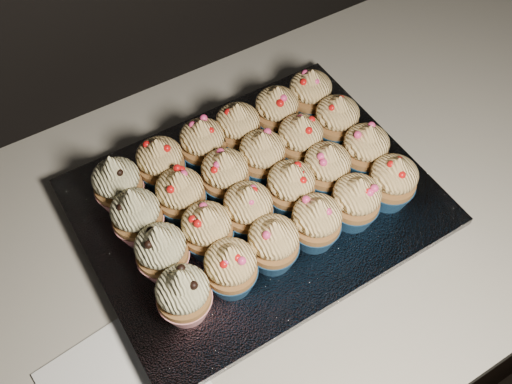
{
  "coord_description": "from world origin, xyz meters",
  "views": [
    {
      "loc": [
        0.01,
        1.34,
        1.55
      ],
      "look_at": [
        0.24,
        1.7,
        0.95
      ],
      "focal_mm": 40.0,
      "sensor_mm": 36.0,
      "label": 1
    }
  ],
  "objects": [
    {
      "name": "cupcake_19",
      "position": [
        0.15,
        1.79,
        0.97
      ],
      "size": [
        0.06,
        0.06,
        0.08
      ],
      "color": "navy",
      "rests_on": "foil_lining"
    },
    {
      "name": "cupcake_4",
      "position": [
        0.33,
        1.61,
        0.97
      ],
      "size": [
        0.06,
        0.06,
        0.08
      ],
      "color": "navy",
      "rests_on": "foil_lining"
    },
    {
      "name": "cupcake_10",
      "position": [
        0.32,
        1.67,
        0.97
      ],
      "size": [
        0.06,
        0.06,
        0.08
      ],
      "color": "navy",
      "rests_on": "foil_lining"
    },
    {
      "name": "cupcake_2",
      "position": [
        0.21,
        1.62,
        0.97
      ],
      "size": [
        0.06,
        0.06,
        0.08
      ],
      "color": "navy",
      "rests_on": "foil_lining"
    },
    {
      "name": "cupcake_9",
      "position": [
        0.27,
        1.67,
        0.97
      ],
      "size": [
        0.06,
        0.06,
        0.08
      ],
      "color": "navy",
      "rests_on": "foil_lining"
    },
    {
      "name": "cupcake_11",
      "position": [
        0.39,
        1.67,
        0.97
      ],
      "size": [
        0.06,
        0.06,
        0.08
      ],
      "color": "navy",
      "rests_on": "foil_lining"
    },
    {
      "name": "cupcake_0",
      "position": [
        0.09,
        1.61,
        0.97
      ],
      "size": [
        0.06,
        0.06,
        0.1
      ],
      "color": "red",
      "rests_on": "foil_lining"
    },
    {
      "name": "cupcake_17",
      "position": [
        0.38,
        1.74,
        0.97
      ],
      "size": [
        0.06,
        0.06,
        0.08
      ],
      "color": "navy",
      "rests_on": "foil_lining"
    },
    {
      "name": "cupcake_12",
      "position": [
        0.08,
        1.73,
        0.97
      ],
      "size": [
        0.06,
        0.06,
        0.1
      ],
      "color": "red",
      "rests_on": "foil_lining"
    },
    {
      "name": "foil_lining",
      "position": [
        0.24,
        1.7,
        0.93
      ],
      "size": [
        0.45,
        0.35,
        0.01
      ],
      "primitive_type": "cube",
      "rotation": [
        0.0,
        0.0,
        0.0
      ],
      "color": "silver",
      "rests_on": "baking_tray"
    },
    {
      "name": "cupcake_16",
      "position": [
        0.32,
        1.73,
        0.97
      ],
      "size": [
        0.06,
        0.06,
        0.08
      ],
      "color": "navy",
      "rests_on": "foil_lining"
    },
    {
      "name": "cupcake_3",
      "position": [
        0.27,
        1.61,
        0.97
      ],
      "size": [
        0.06,
        0.06,
        0.08
      ],
      "color": "navy",
      "rests_on": "foil_lining"
    },
    {
      "name": "cupcake_15",
      "position": [
        0.26,
        1.73,
        0.97
      ],
      "size": [
        0.06,
        0.06,
        0.08
      ],
      "color": "navy",
      "rests_on": "foil_lining"
    },
    {
      "name": "cupcake_23",
      "position": [
        0.38,
        1.8,
        0.97
      ],
      "size": [
        0.06,
        0.06,
        0.08
      ],
      "color": "navy",
      "rests_on": "foil_lining"
    },
    {
      "name": "cupcake_8",
      "position": [
        0.21,
        1.67,
        0.97
      ],
      "size": [
        0.06,
        0.06,
        0.08
      ],
      "color": "navy",
      "rests_on": "foil_lining"
    },
    {
      "name": "cupcake_20",
      "position": [
        0.21,
        1.79,
        0.97
      ],
      "size": [
        0.06,
        0.06,
        0.08
      ],
      "color": "navy",
      "rests_on": "foil_lining"
    },
    {
      "name": "baking_tray",
      "position": [
        0.24,
        1.7,
        0.91
      ],
      "size": [
        0.41,
        0.31,
        0.02
      ],
      "primitive_type": "cube",
      "rotation": [
        0.0,
        0.0,
        0.0
      ],
      "color": "black",
      "rests_on": "worktop"
    },
    {
      "name": "cupcake_14",
      "position": [
        0.21,
        1.73,
        0.97
      ],
      "size": [
        0.06,
        0.06,
        0.08
      ],
      "color": "navy",
      "rests_on": "foil_lining"
    },
    {
      "name": "cupcake_5",
      "position": [
        0.38,
        1.61,
        0.97
      ],
      "size": [
        0.06,
        0.06,
        0.08
      ],
      "color": "navy",
      "rests_on": "foil_lining"
    },
    {
      "name": "worktop",
      "position": [
        0.0,
        1.7,
        0.88
      ],
      "size": [
        2.44,
        0.64,
        0.04
      ],
      "primitive_type": "cube",
      "color": "beige",
      "rests_on": "cabinet"
    },
    {
      "name": "cupcake_13",
      "position": [
        0.14,
        1.73,
        0.97
      ],
      "size": [
        0.06,
        0.06,
        0.08
      ],
      "color": "navy",
      "rests_on": "foil_lining"
    },
    {
      "name": "cupcake_7",
      "position": [
        0.15,
        1.67,
        0.97
      ],
      "size": [
        0.06,
        0.06,
        0.08
      ],
      "color": "navy",
      "rests_on": "foil_lining"
    },
    {
      "name": "cupcake_1",
      "position": [
        0.15,
        1.61,
        0.97
      ],
      "size": [
        0.06,
        0.06,
        0.08
      ],
      "color": "navy",
      "rests_on": "foil_lining"
    },
    {
      "name": "cupcake_6",
      "position": [
        0.09,
        1.67,
        0.97
      ],
      "size": [
        0.06,
        0.06,
        0.1
      ],
      "color": "red",
      "rests_on": "foil_lining"
    },
    {
      "name": "cupcake_21",
      "position": [
        0.26,
        1.79,
        0.97
      ],
      "size": [
        0.06,
        0.06,
        0.08
      ],
      "color": "navy",
      "rests_on": "foil_lining"
    },
    {
      "name": "cupcake_18",
      "position": [
        0.08,
        1.79,
        0.97
      ],
      "size": [
        0.06,
        0.06,
        0.1
      ],
      "color": "red",
      "rests_on": "foil_lining"
    },
    {
      "name": "cupcake_22",
      "position": [
        0.32,
        1.79,
        0.97
      ],
      "size": [
        0.06,
        0.06,
        0.08
      ],
      "color": "navy",
      "rests_on": "foil_lining"
    }
  ]
}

